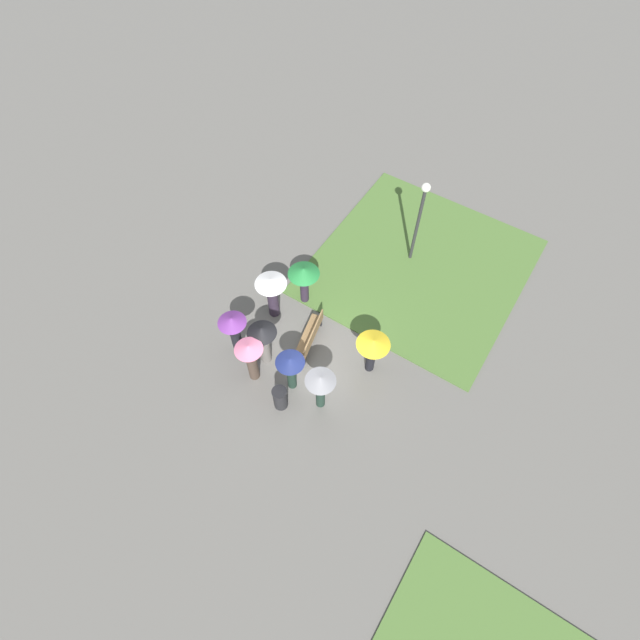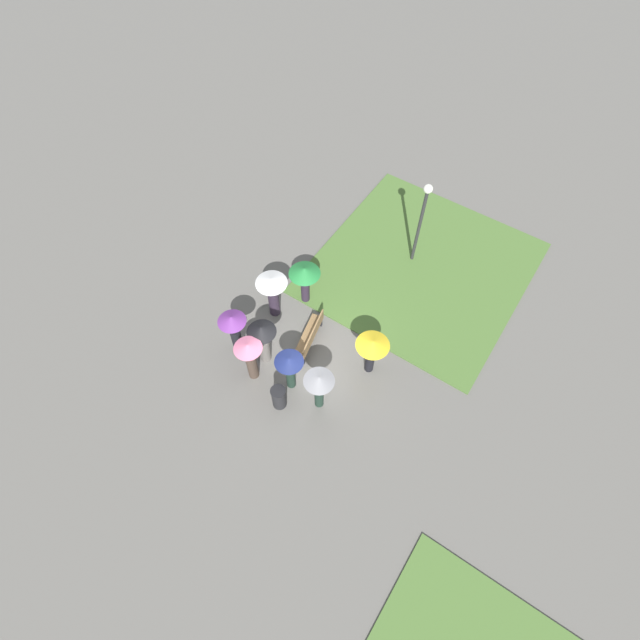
{
  "view_description": "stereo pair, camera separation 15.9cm",
  "coord_description": "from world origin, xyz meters",
  "px_view_note": "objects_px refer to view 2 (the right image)",
  "views": [
    {
      "loc": [
        6.63,
        4.75,
        14.93
      ],
      "look_at": [
        -0.96,
        -0.17,
        1.13
      ],
      "focal_mm": 28.0,
      "sensor_mm": 36.0,
      "label": 1
    },
    {
      "loc": [
        6.54,
        4.88,
        14.93
      ],
      "look_at": [
        -0.96,
        -0.17,
        1.13
      ],
      "focal_mm": 28.0,
      "sensor_mm": 36.0,
      "label": 2
    }
  ],
  "objects_px": {
    "crowd_person_pink": "(250,356)",
    "crowd_person_black": "(263,337)",
    "crowd_person_green": "(305,276)",
    "trash_bin": "(279,397)",
    "park_bench": "(310,336)",
    "crowd_person_yellow": "(372,348)",
    "crowd_person_navy": "(290,366)",
    "lamp_post": "(422,214)",
    "crowd_person_white": "(272,290)",
    "crowd_person_grey": "(319,385)",
    "crowd_person_purple": "(234,328)"
  },
  "relations": [
    {
      "from": "lamp_post",
      "to": "crowd_person_pink",
      "type": "xyz_separation_m",
      "value": [
        7.37,
        -1.99,
        -1.19
      ]
    },
    {
      "from": "crowd_person_grey",
      "to": "park_bench",
      "type": "bearing_deg",
      "value": 159.8
    },
    {
      "from": "crowd_person_pink",
      "to": "crowd_person_yellow",
      "type": "relative_size",
      "value": 1.1
    },
    {
      "from": "park_bench",
      "to": "crowd_person_navy",
      "type": "height_order",
      "value": "crowd_person_navy"
    },
    {
      "from": "park_bench",
      "to": "crowd_person_yellow",
      "type": "xyz_separation_m",
      "value": [
        -0.28,
        2.18,
        0.89
      ]
    },
    {
      "from": "crowd_person_green",
      "to": "crowd_person_purple",
      "type": "bearing_deg",
      "value": 148.65
    },
    {
      "from": "trash_bin",
      "to": "crowd_person_white",
      "type": "xyz_separation_m",
      "value": [
        -2.79,
        -2.27,
        0.83
      ]
    },
    {
      "from": "crowd_person_white",
      "to": "crowd_person_pink",
      "type": "height_order",
      "value": "crowd_person_pink"
    },
    {
      "from": "crowd_person_navy",
      "to": "crowd_person_purple",
      "type": "xyz_separation_m",
      "value": [
        -0.09,
        -2.28,
        0.08
      ]
    },
    {
      "from": "crowd_person_white",
      "to": "crowd_person_green",
      "type": "height_order",
      "value": "crowd_person_white"
    },
    {
      "from": "crowd_person_green",
      "to": "crowd_person_black",
      "type": "distance_m",
      "value": 2.77
    },
    {
      "from": "crowd_person_yellow",
      "to": "trash_bin",
      "type": "bearing_deg",
      "value": -151.62
    },
    {
      "from": "lamp_post",
      "to": "crowd_person_white",
      "type": "height_order",
      "value": "lamp_post"
    },
    {
      "from": "crowd_person_pink",
      "to": "crowd_person_navy",
      "type": "relative_size",
      "value": 1.11
    },
    {
      "from": "crowd_person_pink",
      "to": "crowd_person_purple",
      "type": "xyz_separation_m",
      "value": [
        -0.49,
        -1.03,
        0.07
      ]
    },
    {
      "from": "crowd_person_pink",
      "to": "crowd_person_navy",
      "type": "bearing_deg",
      "value": -76.23
    },
    {
      "from": "park_bench",
      "to": "lamp_post",
      "type": "xyz_separation_m",
      "value": [
        -5.32,
        1.12,
        1.98
      ]
    },
    {
      "from": "lamp_post",
      "to": "trash_bin",
      "type": "relative_size",
      "value": 3.84
    },
    {
      "from": "park_bench",
      "to": "crowd_person_purple",
      "type": "relative_size",
      "value": 0.94
    },
    {
      "from": "crowd_person_pink",
      "to": "crowd_person_black",
      "type": "distance_m",
      "value": 0.74
    },
    {
      "from": "park_bench",
      "to": "crowd_person_navy",
      "type": "bearing_deg",
      "value": -0.06
    },
    {
      "from": "crowd_person_black",
      "to": "crowd_person_grey",
      "type": "xyz_separation_m",
      "value": [
        0.38,
        2.43,
        -0.0
      ]
    },
    {
      "from": "park_bench",
      "to": "crowd_person_yellow",
      "type": "bearing_deg",
      "value": 84.48
    },
    {
      "from": "park_bench",
      "to": "crowd_person_pink",
      "type": "bearing_deg",
      "value": -35.84
    },
    {
      "from": "crowd_person_pink",
      "to": "crowd_person_purple",
      "type": "relative_size",
      "value": 0.98
    },
    {
      "from": "crowd_person_white",
      "to": "crowd_person_green",
      "type": "relative_size",
      "value": 1.07
    },
    {
      "from": "trash_bin",
      "to": "crowd_person_white",
      "type": "distance_m",
      "value": 3.69
    },
    {
      "from": "crowd_person_navy",
      "to": "crowd_person_black",
      "type": "relative_size",
      "value": 0.9
    },
    {
      "from": "crowd_person_grey",
      "to": "trash_bin",
      "type": "bearing_deg",
      "value": -117.2
    },
    {
      "from": "trash_bin",
      "to": "crowd_person_green",
      "type": "bearing_deg",
      "value": -156.6
    },
    {
      "from": "park_bench",
      "to": "crowd_person_green",
      "type": "xyz_separation_m",
      "value": [
        -1.43,
        -1.2,
        0.93
      ]
    },
    {
      "from": "crowd_person_black",
      "to": "park_bench",
      "type": "bearing_deg",
      "value": -104.43
    },
    {
      "from": "crowd_person_white",
      "to": "crowd_person_purple",
      "type": "height_order",
      "value": "crowd_person_purple"
    },
    {
      "from": "trash_bin",
      "to": "crowd_person_black",
      "type": "height_order",
      "value": "crowd_person_black"
    },
    {
      "from": "lamp_post",
      "to": "crowd_person_navy",
      "type": "bearing_deg",
      "value": -6.11
    },
    {
      "from": "trash_bin",
      "to": "crowd_person_purple",
      "type": "height_order",
      "value": "crowd_person_purple"
    },
    {
      "from": "crowd_person_green",
      "to": "crowd_person_purple",
      "type": "relative_size",
      "value": 0.91
    },
    {
      "from": "crowd_person_green",
      "to": "crowd_person_black",
      "type": "height_order",
      "value": "crowd_person_black"
    },
    {
      "from": "lamp_post",
      "to": "crowd_person_purple",
      "type": "xyz_separation_m",
      "value": [
        6.88,
        -3.02,
        -1.11
      ]
    },
    {
      "from": "park_bench",
      "to": "crowd_person_green",
      "type": "bearing_deg",
      "value": -152.76
    },
    {
      "from": "park_bench",
      "to": "trash_bin",
      "type": "xyz_separation_m",
      "value": [
        2.42,
        0.47,
        0.02
      ]
    },
    {
      "from": "crowd_person_white",
      "to": "crowd_person_yellow",
      "type": "relative_size",
      "value": 1.09
    },
    {
      "from": "park_bench",
      "to": "crowd_person_purple",
      "type": "bearing_deg",
      "value": -63.51
    },
    {
      "from": "crowd_person_white",
      "to": "crowd_person_purple",
      "type": "relative_size",
      "value": 0.98
    },
    {
      "from": "crowd_person_white",
      "to": "crowd_person_grey",
      "type": "distance_m",
      "value": 3.9
    },
    {
      "from": "crowd_person_green",
      "to": "crowd_person_navy",
      "type": "distance_m",
      "value": 3.46
    },
    {
      "from": "crowd_person_black",
      "to": "crowd_person_grey",
      "type": "relative_size",
      "value": 1.05
    },
    {
      "from": "park_bench",
      "to": "crowd_person_purple",
      "type": "distance_m",
      "value": 2.61
    },
    {
      "from": "crowd_person_black",
      "to": "crowd_person_grey",
      "type": "bearing_deg",
      "value": -168.44
    },
    {
      "from": "crowd_person_yellow",
      "to": "crowd_person_purple",
      "type": "distance_m",
      "value": 4.48
    }
  ]
}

